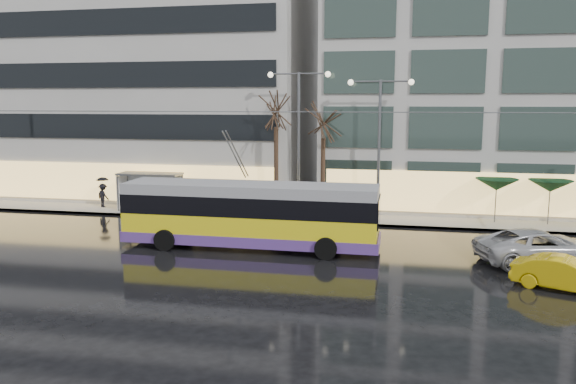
# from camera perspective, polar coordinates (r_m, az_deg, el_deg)

# --- Properties ---
(ground) EXTENTS (140.00, 140.00, 0.00)m
(ground) POSITION_cam_1_polar(r_m,az_deg,el_deg) (26.38, -7.49, -7.08)
(ground) COLOR black
(ground) RESTS_ON ground
(sidewalk) EXTENTS (80.00, 10.00, 0.15)m
(sidewalk) POSITION_cam_1_polar(r_m,az_deg,el_deg) (39.14, 1.91, -1.54)
(sidewalk) COLOR gray
(sidewalk) RESTS_ON ground
(kerb) EXTENTS (80.00, 0.10, 0.15)m
(kerb) POSITION_cam_1_polar(r_m,az_deg,el_deg) (34.37, 0.55, -3.05)
(kerb) COLOR slate
(kerb) RESTS_ON ground
(building_left) EXTENTS (34.00, 14.00, 22.00)m
(building_left) POSITION_cam_1_polar(r_m,az_deg,el_deg) (49.48, -18.59, 13.11)
(building_left) COLOR #A6A39E
(building_left) RESTS_ON sidewalk
(building_right) EXTENTS (32.00, 14.00, 25.00)m
(building_right) POSITION_cam_1_polar(r_m,az_deg,el_deg) (44.58, 26.13, 15.09)
(building_right) COLOR #A6A39E
(building_right) RESTS_ON sidewalk
(trolleybus) EXTENTS (12.90, 5.07, 5.97)m
(trolleybus) POSITION_cam_1_polar(r_m,az_deg,el_deg) (28.34, -3.87, -2.52)
(trolleybus) COLOR yellow
(trolleybus) RESTS_ON ground
(catenary) EXTENTS (42.24, 5.12, 7.00)m
(catenary) POSITION_cam_1_polar(r_m,az_deg,el_deg) (32.85, -1.52, 3.76)
(catenary) COLOR #595B60
(catenary) RESTS_ON ground
(bus_shelter) EXTENTS (4.20, 1.60, 2.51)m
(bus_shelter) POSITION_cam_1_polar(r_m,az_deg,el_deg) (38.81, -14.22, 0.91)
(bus_shelter) COLOR #595B60
(bus_shelter) RESTS_ON sidewalk
(street_lamp_near) EXTENTS (3.96, 0.36, 9.03)m
(street_lamp_near) POSITION_cam_1_polar(r_m,az_deg,el_deg) (35.34, 1.10, 6.97)
(street_lamp_near) COLOR #595B60
(street_lamp_near) RESTS_ON sidewalk
(street_lamp_far) EXTENTS (3.96, 0.36, 8.53)m
(street_lamp_far) POSITION_cam_1_polar(r_m,az_deg,el_deg) (34.81, 9.27, 6.36)
(street_lamp_far) COLOR #595B60
(street_lamp_far) RESTS_ON sidewalk
(tree_a) EXTENTS (3.20, 3.20, 8.40)m
(tree_a) POSITION_cam_1_polar(r_m,az_deg,el_deg) (35.80, -1.23, 8.75)
(tree_a) COLOR black
(tree_a) RESTS_ON sidewalk
(tree_b) EXTENTS (3.20, 3.20, 7.70)m
(tree_b) POSITION_cam_1_polar(r_m,az_deg,el_deg) (35.48, 3.62, 7.62)
(tree_b) COLOR black
(tree_b) RESTS_ON sidewalk
(parasol_a) EXTENTS (2.50, 2.50, 2.65)m
(parasol_a) POSITION_cam_1_polar(r_m,az_deg,el_deg) (35.75, 20.43, 0.71)
(parasol_a) COLOR #595B60
(parasol_a) RESTS_ON sidewalk
(parasol_b) EXTENTS (2.50, 2.50, 2.65)m
(parasol_b) POSITION_cam_1_polar(r_m,az_deg,el_deg) (36.35, 25.10, 0.55)
(parasol_b) COLOR #595B60
(parasol_b) RESTS_ON sidewalk
(taxi_b) EXTENTS (4.18, 2.82, 1.30)m
(taxi_b) POSITION_cam_1_polar(r_m,az_deg,el_deg) (24.80, 26.35, -7.47)
(taxi_b) COLOR gold
(taxi_b) RESTS_ON ground
(sedan_silver) EXTENTS (6.19, 4.27, 1.57)m
(sedan_silver) POSITION_cam_1_polar(r_m,az_deg,el_deg) (28.22, 24.12, -5.10)
(sedan_silver) COLOR #B0B0B5
(sedan_silver) RESTS_ON ground
(pedestrian_a) EXTENTS (0.96, 0.98, 2.19)m
(pedestrian_a) POSITION_cam_1_polar(r_m,az_deg,el_deg) (36.75, -11.76, -0.05)
(pedestrian_a) COLOR black
(pedestrian_a) RESTS_ON sidewalk
(pedestrian_b) EXTENTS (1.16, 1.05, 1.95)m
(pedestrian_b) POSITION_cam_1_polar(r_m,az_deg,el_deg) (38.38, -8.19, -0.26)
(pedestrian_b) COLOR black
(pedestrian_b) RESTS_ON sidewalk
(pedestrian_c) EXTENTS (1.21, 1.10, 2.11)m
(pedestrian_c) POSITION_cam_1_polar(r_m,az_deg,el_deg) (40.61, -18.28, 0.09)
(pedestrian_c) COLOR black
(pedestrian_c) RESTS_ON sidewalk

